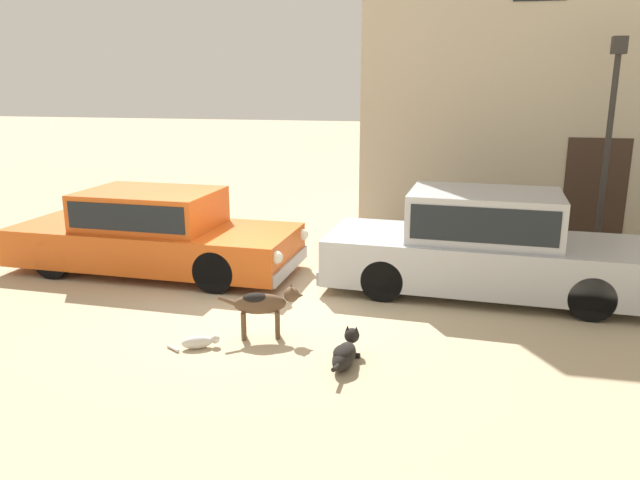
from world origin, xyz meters
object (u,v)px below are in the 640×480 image
Objects in this scene: parked_sedan_nearest at (154,231)px; parked_sedan_second at (485,244)px; street_lamp at (610,121)px; stray_dog_spotted at (264,303)px; stray_dog_tan at (345,353)px; stray_cat at (199,342)px.

parked_sedan_second is at bearing 2.15° from parked_sedan_nearest.
street_lamp is (7.35, 2.22, 1.76)m from parked_sedan_nearest.
stray_dog_tan is at bearing -44.37° from stray_dog_spotted.
parked_sedan_nearest is 1.29× the size of street_lamp.
street_lamp is (5.39, 4.99, 2.36)m from stray_cat.
stray_dog_tan is at bearing -28.31° from stray_cat.
stray_dog_spotted is 1.06× the size of stray_dog_tan.
parked_sedan_second is 5.06× the size of stray_dog_tan.
stray_dog_spotted is (2.64, -2.28, -0.23)m from parked_sedan_nearest.
stray_dog_spotted reaches higher than stray_dog_tan.
stray_cat is at bearing -137.05° from parked_sedan_second.
parked_sedan_second reaches higher than stray_cat.
stray_dog_spotted reaches higher than stray_cat.
stray_dog_tan is 0.25× the size of street_lamp.
stray_cat is 0.16× the size of street_lamp.
stray_dog_tan is 1.57× the size of stray_cat.
street_lamp reaches higher than parked_sedan_second.
stray_dog_tan is at bearing -35.33° from parked_sedan_nearest.
stray_dog_spotted is (-2.70, -2.31, -0.31)m from parked_sedan_second.
parked_sedan_second is 7.96× the size of stray_cat.
parked_sedan_second is at bearing -132.71° from street_lamp.
stray_dog_tan reaches higher than stray_cat.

